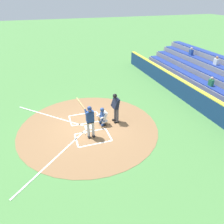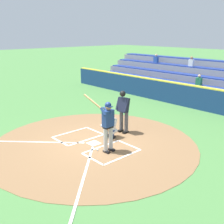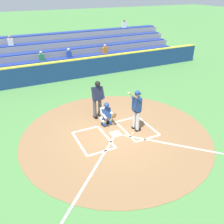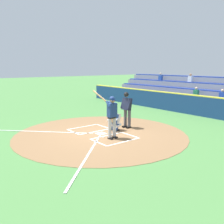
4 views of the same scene
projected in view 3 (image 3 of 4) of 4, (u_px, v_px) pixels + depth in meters
ground_plane at (116, 134)px, 10.33m from camera, size 120.00×120.00×0.00m
dirt_circle at (116, 134)px, 10.32m from camera, size 8.00×8.00×0.01m
home_plate_and_chalk at (126, 145)px, 9.62m from camera, size 7.93×4.91×0.01m
batter at (137, 108)px, 10.11m from camera, size 0.91×0.74×2.13m
catcher at (107, 113)px, 10.73m from camera, size 0.64×0.62×1.13m
plate_umpire at (97, 97)px, 11.14m from camera, size 0.60×0.45×1.86m
baseball at (133, 134)px, 10.29m from camera, size 0.07×0.07×0.07m
backstop_wall at (65, 70)px, 15.99m from camera, size 22.00×0.36×1.31m
bleacher_stand at (53, 56)px, 18.49m from camera, size 20.00×4.25×3.00m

